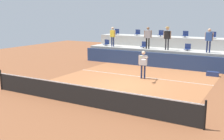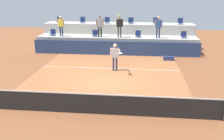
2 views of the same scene
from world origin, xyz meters
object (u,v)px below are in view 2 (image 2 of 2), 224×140
Objects in this scene: equipment_bag at (169,58)px; stadium_chair_upper_mid_left at (107,21)px; stadium_chair_upper_right at (156,21)px; spectator_in_grey at (100,24)px; tennis_ball at (120,51)px; spectator_in_white at (158,25)px; tennis_player at (115,54)px; spectator_with_hat at (120,24)px; stadium_chair_lower_far_left at (53,33)px; stadium_chair_upper_far_right at (180,22)px; stadium_chair_upper_mid_right at (131,21)px; stadium_chair_upper_left at (83,20)px; stadium_chair_lower_far_right at (184,35)px; stadium_chair_lower_left at (95,34)px; stadium_chair_lower_right at (138,34)px; stadium_chair_upper_far_left at (59,20)px; spectator_leaning_on_rail at (61,24)px.

stadium_chair_upper_mid_left is at bearing 140.38° from equipment_bag.
spectator_in_grey is at bearing -154.27° from stadium_chair_upper_right.
spectator_in_grey is (-4.53, -2.18, -0.02)m from stadium_chair_upper_right.
spectator_in_white is at bearing 67.58° from tennis_ball.
tennis_player is at bearing -120.89° from spectator_in_white.
stadium_chair_upper_right is at bearing 36.49° from spectator_with_hat.
spectator_with_hat is at bearing -3.90° from stadium_chair_lower_far_left.
stadium_chair_upper_far_right reaches higher than tennis_ball.
stadium_chair_upper_left is at bearing 180.00° from stadium_chair_upper_mid_right.
stadium_chair_upper_mid_left reaches higher than stadium_chair_lower_far_right.
tennis_ball is at bearing -73.04° from tennis_player.
equipment_bag is (3.77, -1.99, -2.20)m from spectator_with_hat.
stadium_chair_upper_right is (-2.15, 1.80, 0.85)m from stadium_chair_lower_far_right.
stadium_chair_lower_left is at bearing 111.47° from tennis_ball.
stadium_chair_upper_far_left reaches higher than stadium_chair_lower_right.
stadium_chair_lower_left is 6.43m from equipment_bag.
stadium_chair_upper_mid_right is at bearing 0.00° from stadium_chair_upper_far_left.
equipment_bag is at bearing -119.31° from stadium_chair_lower_far_right.
stadium_chair_upper_mid_left is 1.00× the size of stadium_chair_upper_far_right.
stadium_chair_lower_left is at bearing 141.30° from spectator_in_grey.
stadium_chair_lower_far_left is at bearing 180.00° from stadium_chair_lower_far_right.
stadium_chair_upper_left is 4.09m from spectator_with_hat.
spectator_with_hat is 1.04× the size of spectator_in_white.
stadium_chair_upper_far_left is 0.29× the size of spectator_with_hat.
stadium_chair_lower_far_right is 1.00× the size of stadium_chair_upper_mid_left.
stadium_chair_lower_right is 0.29× the size of spectator_with_hat.
stadium_chair_lower_far_right is 3.02m from equipment_bag.
stadium_chair_upper_mid_left is 0.31× the size of spectator_leaning_on_rail.
stadium_chair_lower_right is 5.34m from stadium_chair_upper_left.
spectator_in_grey is (-0.30, -2.18, -0.02)m from stadium_chair_upper_mid_left.
tennis_player is (-1.36, -5.27, -0.39)m from stadium_chair_lower_right.
stadium_chair_upper_mid_left is 0.30× the size of spectator_in_white.
stadium_chair_lower_far_left is at bearing 176.10° from spectator_with_hat.
stadium_chair_upper_right is at bearing 0.00° from stadium_chair_upper_mid_right.
stadium_chair_lower_right is at bearing 133.84° from equipment_bag.
stadium_chair_upper_right is at bearing 0.00° from stadium_chair_upper_far_left.
equipment_bag is (9.36, -4.17, -2.16)m from stadium_chair_upper_far_left.
tennis_player is (-4.97, -5.27, -0.39)m from stadium_chair_lower_far_right.
spectator_in_grey is at bearing 180.00° from spectator_with_hat.
stadium_chair_lower_right is 1.00× the size of stadium_chair_upper_far_right.
stadium_chair_lower_far_right is 0.29× the size of spectator_with_hat.
stadium_chair_lower_right is 1.00× the size of stadium_chair_upper_right.
spectator_with_hat reaches higher than equipment_bag.
stadium_chair_lower_far_left is 1.99m from stadium_chair_upper_far_left.
stadium_chair_upper_far_right is at bearing 14.24° from stadium_chair_lower_left.
stadium_chair_lower_left is at bearing 175.70° from spectator_in_white.
spectator_in_grey is (4.01, -2.18, -0.02)m from stadium_chair_upper_far_left.
stadium_chair_upper_left is 1.00× the size of stadium_chair_upper_mid_left.
stadium_chair_lower_left is 3.54m from stadium_chair_lower_right.
stadium_chair_upper_mid_right is 0.68× the size of equipment_bag.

